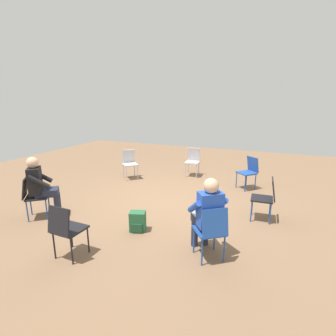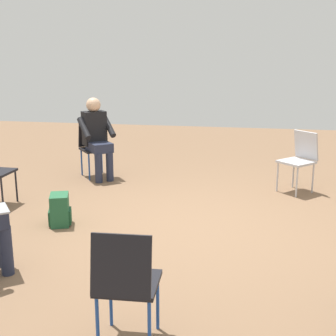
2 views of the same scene
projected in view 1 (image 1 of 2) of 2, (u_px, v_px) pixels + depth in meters
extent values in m
plane|color=brown|center=(163.00, 202.00, 6.03)|extent=(14.42, 14.42, 0.00)
cube|color=#B7B7BC|center=(130.00, 164.00, 7.73)|extent=(0.57, 0.57, 0.03)
cylinder|color=#B7B7BC|center=(138.00, 173.00, 7.70)|extent=(0.02, 0.02, 0.42)
cylinder|color=#B7B7BC|center=(126.00, 174.00, 7.57)|extent=(0.02, 0.02, 0.42)
cylinder|color=#B7B7BC|center=(134.00, 170.00, 8.00)|extent=(0.02, 0.02, 0.42)
cylinder|color=#B7B7BC|center=(124.00, 171.00, 7.88)|extent=(0.02, 0.02, 0.42)
cube|color=#B7B7BC|center=(128.00, 156.00, 7.85)|extent=(0.34, 0.33, 0.40)
cube|color=black|center=(37.00, 197.00, 5.16)|extent=(0.56, 0.56, 0.03)
cylinder|color=#1E4799|center=(49.00, 203.00, 5.42)|extent=(0.02, 0.02, 0.42)
cylinder|color=#1E4799|center=(47.00, 210.00, 5.11)|extent=(0.02, 0.02, 0.42)
cylinder|color=#1E4799|center=(31.00, 205.00, 5.33)|extent=(0.02, 0.02, 0.42)
cylinder|color=#1E4799|center=(27.00, 212.00, 5.01)|extent=(0.02, 0.02, 0.42)
cube|color=black|center=(25.00, 187.00, 5.05)|extent=(0.35, 0.31, 0.40)
cube|color=#1E4799|center=(209.00, 231.00, 3.83)|extent=(0.56, 0.56, 0.03)
cylinder|color=#1E4799|center=(194.00, 240.00, 4.00)|extent=(0.02, 0.02, 0.42)
cylinder|color=#1E4799|center=(214.00, 237.00, 4.08)|extent=(0.02, 0.02, 0.42)
cylinder|color=#1E4799|center=(202.00, 252.00, 3.68)|extent=(0.02, 0.02, 0.42)
cylinder|color=#1E4799|center=(224.00, 249.00, 3.77)|extent=(0.02, 0.02, 0.42)
cube|color=#1E4799|center=(215.00, 223.00, 3.59)|extent=(0.30, 0.36, 0.40)
cube|color=black|center=(70.00, 229.00, 3.87)|extent=(0.41, 0.41, 0.03)
cylinder|color=black|center=(71.00, 235.00, 4.15)|extent=(0.02, 0.02, 0.42)
cylinder|color=black|center=(88.00, 240.00, 4.01)|extent=(0.02, 0.02, 0.42)
cylinder|color=black|center=(54.00, 246.00, 3.85)|extent=(0.02, 0.02, 0.42)
cylinder|color=black|center=(72.00, 251.00, 3.71)|extent=(0.02, 0.02, 0.42)
cube|color=black|center=(59.00, 221.00, 3.65)|extent=(0.11, 0.38, 0.40)
cube|color=#B7B7BC|center=(192.00, 162.00, 8.00)|extent=(0.43, 0.43, 0.03)
cylinder|color=#B7B7BC|center=(196.00, 171.00, 7.85)|extent=(0.02, 0.02, 0.42)
cylinder|color=#B7B7BC|center=(185.00, 170.00, 7.95)|extent=(0.02, 0.02, 0.42)
cylinder|color=#B7B7BC|center=(199.00, 168.00, 8.16)|extent=(0.02, 0.02, 0.42)
cylinder|color=#B7B7BC|center=(188.00, 168.00, 8.27)|extent=(0.02, 0.02, 0.42)
cube|color=#B7B7BC|center=(194.00, 154.00, 8.12)|extent=(0.12, 0.39, 0.40)
cube|color=black|center=(262.00, 199.00, 5.07)|extent=(0.42, 0.42, 0.03)
cylinder|color=#1E4799|center=(251.00, 211.00, 5.03)|extent=(0.02, 0.02, 0.42)
cylinder|color=#1E4799|center=(252.00, 205.00, 5.34)|extent=(0.02, 0.02, 0.42)
cylinder|color=#1E4799|center=(270.00, 214.00, 4.91)|extent=(0.02, 0.02, 0.42)
cylinder|color=#1E4799|center=(270.00, 207.00, 5.22)|extent=(0.02, 0.02, 0.42)
cube|color=black|center=(274.00, 189.00, 4.95)|extent=(0.38, 0.11, 0.40)
cube|color=#1E4799|center=(246.00, 173.00, 6.84)|extent=(0.57, 0.57, 0.03)
cylinder|color=#1E4799|center=(245.00, 184.00, 6.68)|extent=(0.02, 0.02, 0.42)
cylinder|color=#1E4799|center=(236.00, 180.00, 6.97)|extent=(0.02, 0.02, 0.42)
cylinder|color=#1E4799|center=(255.00, 182.00, 6.81)|extent=(0.02, 0.02, 0.42)
cylinder|color=#1E4799|center=(246.00, 179.00, 7.11)|extent=(0.02, 0.02, 0.42)
cube|color=#1E4799|center=(253.00, 164.00, 6.86)|extent=(0.32, 0.34, 0.40)
cylinder|color=#23283D|center=(195.00, 233.00, 4.19)|extent=(0.11, 0.11, 0.45)
cylinder|color=#23283D|center=(205.00, 231.00, 4.24)|extent=(0.11, 0.11, 0.45)
cube|color=#23283D|center=(204.00, 220.00, 3.99)|extent=(0.52, 0.49, 0.14)
cube|color=blue|center=(210.00, 210.00, 3.74)|extent=(0.38, 0.40, 0.52)
sphere|color=#DBAD89|center=(211.00, 186.00, 3.65)|extent=(0.22, 0.22, 0.22)
cylinder|color=blue|center=(195.00, 207.00, 3.78)|extent=(0.37, 0.31, 0.31)
cylinder|color=blue|center=(220.00, 204.00, 3.88)|extent=(0.37, 0.31, 0.31)
cube|color=#9EA0A5|center=(202.00, 213.00, 4.07)|extent=(0.36, 0.37, 0.02)
cube|color=#B2D1F2|center=(205.00, 209.00, 3.94)|extent=(0.22, 0.27, 0.20)
cylinder|color=#23283D|center=(58.00, 203.00, 5.40)|extent=(0.11, 0.11, 0.45)
cylinder|color=#23283D|center=(57.00, 206.00, 5.23)|extent=(0.11, 0.11, 0.45)
cube|color=#23283D|center=(47.00, 192.00, 5.20)|extent=(0.50, 0.51, 0.14)
cube|color=black|center=(35.00, 181.00, 5.08)|extent=(0.40, 0.39, 0.52)
sphere|color=#DBAD89|center=(32.00, 163.00, 4.99)|extent=(0.22, 0.22, 0.22)
cylinder|color=black|center=(42.00, 176.00, 5.28)|extent=(0.32, 0.36, 0.31)
cylinder|color=black|center=(39.00, 182.00, 4.91)|extent=(0.32, 0.36, 0.31)
cube|color=#235B38|center=(138.00, 221.00, 4.69)|extent=(0.28, 0.33, 0.36)
cube|color=#1C492C|center=(138.00, 225.00, 4.71)|extent=(0.30, 0.27, 0.16)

